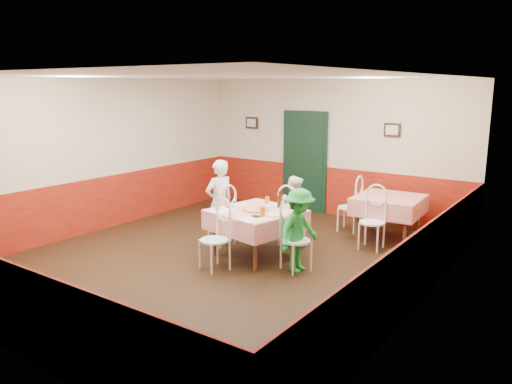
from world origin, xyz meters
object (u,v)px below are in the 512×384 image
Objects in this scene: diner_left at (219,202)px; chair_second_b at (372,223)px; chair_right at (296,241)px; beer_bottle at (279,200)px; main_table at (256,234)px; diner_right at (299,230)px; chair_near at (214,240)px; chair_second_a at (350,208)px; glass_a at (228,204)px; diner_far at (294,210)px; pizza at (255,209)px; second_table at (388,217)px; glass_b at (262,212)px; chair_far at (292,219)px; chair_left at (222,219)px; glass_c at (267,200)px; wallet at (256,216)px.

chair_second_b is at bearing 135.24° from diner_left.
beer_bottle is at bearing 75.71° from chair_right.
diner_right reaches higher than main_table.
chair_second_a is at bearing 92.44° from chair_near.
diner_left is at bearing 143.60° from glass_a.
diner_far is at bearing 95.77° from chair_near.
main_table is 9.38× the size of glass_a.
second_table is at bearing 58.31° from pizza.
glass_b reaches higher than main_table.
diner_left reaches higher than beer_bottle.
diner_far is at bearing 93.31° from beer_bottle.
glass_b reaches higher than chair_near.
second_table is 2.98m from glass_a.
glass_b is at bearing 96.89° from chair_far.
chair_left is at bearing 104.21° from chair_right.
diner_right reaches higher than beer_bottle.
chair_second_b is 0.61× the size of diner_left.
glass_c is at bearing 57.09° from chair_far.
beer_bottle is 1.11m from diner_left.
main_table is at bearing 17.21° from glass_a.
pizza is at bearing -121.69° from second_table.
chair_second_a reaches higher than glass_a.
chair_near is (-0.16, -0.83, 0.08)m from main_table.
second_table is 0.76× the size of diner_left.
diner_far is (0.17, 0.91, -0.18)m from pizza.
chair_second_b reaches higher than wallet.
diner_right is (0.88, -0.15, -0.16)m from pizza.
pizza is (-1.36, -1.45, 0.32)m from chair_second_b.
second_table is 0.91× the size of diner_right.
glass_a is at bearing -122.86° from glass_c.
diner_far is at bearing 78.99° from main_table.
chair_left is 1.00× the size of chair_right.
diner_left reaches higher than chair_second_b.
chair_second_a is (0.61, 2.17, 0.08)m from main_table.
pizza is 0.91m from diner_left.
chair_far is 3.76× the size of beer_bottle.
glass_c is (0.75, 0.28, 0.37)m from chair_left.
wallet is 1.25m from diner_far.
glass_c is (0.38, 0.58, -0.00)m from glass_a.
pizza reaches higher than second_table.
second_table is 10.18× the size of wallet.
chair_near is 0.73× the size of diner_right.
chair_right is 0.61× the size of diner_left.
chair_second_a is 2.51m from glass_b.
main_table is 1.09× the size of second_table.
chair_far is 0.60m from glass_c.
chair_right reaches higher than wallet.
chair_right is at bearing 84.14° from diner_right.
chair_left and chair_right have the same top height.
chair_second_a reaches higher than glass_c.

